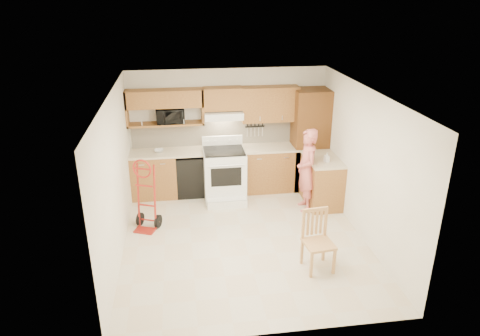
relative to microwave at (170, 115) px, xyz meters
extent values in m
cube|color=beige|center=(1.16, -2.08, -1.65)|extent=(4.00, 4.50, 0.02)
cube|color=white|center=(1.16, -2.08, 0.87)|extent=(4.00, 4.50, 0.02)
cube|color=white|center=(1.16, 0.17, -0.39)|extent=(4.00, 0.02, 2.50)
cube|color=white|center=(1.16, -4.34, -0.39)|extent=(4.00, 0.02, 2.50)
cube|color=white|center=(-0.85, -2.08, -0.39)|extent=(0.02, 4.50, 2.50)
cube|color=white|center=(3.17, -2.08, -0.39)|extent=(0.02, 4.50, 2.50)
cube|color=beige|center=(1.16, 0.15, -0.44)|extent=(3.92, 0.03, 0.55)
cube|color=olive|center=(-0.39, -0.14, -1.19)|extent=(0.90, 0.60, 0.90)
cube|color=black|center=(0.36, -0.14, -1.21)|extent=(0.60, 0.60, 0.85)
cube|color=olive|center=(1.99, -0.14, -1.19)|extent=(1.14, 0.60, 0.90)
cube|color=beige|center=(-0.09, -0.13, -0.72)|extent=(1.50, 0.63, 0.04)
cube|color=beige|center=(1.99, -0.13, -0.72)|extent=(1.14, 0.63, 0.04)
cube|color=olive|center=(2.86, -0.94, -1.19)|extent=(0.60, 1.00, 0.90)
cube|color=beige|center=(2.86, -0.94, -0.72)|extent=(0.63, 1.00, 0.04)
cube|color=#582F17|center=(2.81, -0.14, -0.59)|extent=(0.70, 0.60, 2.10)
cube|color=olive|center=(-0.09, 0.00, 0.34)|extent=(1.50, 0.33, 0.34)
cube|color=olive|center=(-0.09, 0.00, -0.17)|extent=(1.50, 0.33, 0.04)
cube|color=olive|center=(1.04, 0.00, 0.30)|extent=(0.76, 0.33, 0.44)
cube|color=olive|center=(1.99, 0.00, 0.16)|extent=(1.14, 0.33, 0.70)
cube|color=white|center=(1.04, -0.06, -0.01)|extent=(0.76, 0.46, 0.14)
imported|color=black|center=(0.00, 0.00, 0.00)|extent=(0.57, 0.42, 0.30)
imported|color=#CF6662|center=(2.49, -1.13, -0.84)|extent=(0.38, 0.58, 1.60)
imported|color=white|center=(2.86, -1.12, -0.61)|extent=(0.10, 0.10, 0.18)
imported|color=white|center=(-0.25, -0.14, -0.68)|extent=(0.20, 0.20, 0.05)
camera|label=1|loc=(0.19, -8.53, 2.33)|focal=33.20mm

